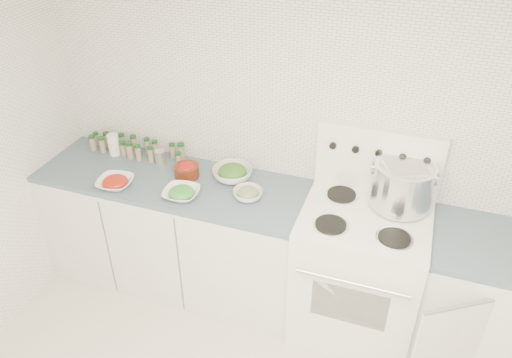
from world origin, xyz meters
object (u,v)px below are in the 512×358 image
at_px(bowl_snowpea, 181,193).
at_px(stove, 358,269).
at_px(stock_pot, 403,183).
at_px(bowl_tomato, 115,182).

bearing_deg(bowl_snowpea, stove, 8.01).
xyz_separation_m(stock_pot, bowl_tomato, (-1.77, -0.35, -0.16)).
relative_size(stove, bowl_snowpea, 5.52).
bearing_deg(stove, bowl_tomato, -173.08).
relative_size(bowl_tomato, bowl_snowpea, 1.05).
height_order(bowl_tomato, bowl_snowpea, same).
height_order(stove, bowl_tomato, stove).
relative_size(stove, bowl_tomato, 5.23).
relative_size(stock_pot, bowl_tomato, 1.47).
height_order(stove, bowl_snowpea, stove).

